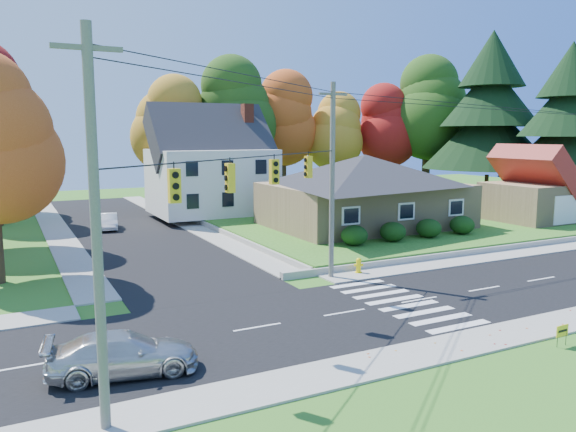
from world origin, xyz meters
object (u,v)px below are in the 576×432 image
object	(u,v)px
ranch_house	(364,189)
fire_hydrant	(359,266)
silver_sedan	(123,354)
white_car	(109,221)

from	to	relation	value
ranch_house	fire_hydrant	size ratio (longest dim) A/B	16.59
silver_sedan	fire_hydrant	bearing A→B (deg)	-52.79
ranch_house	silver_sedan	xyz separation A→B (m)	(-21.45, -18.04, -2.58)
fire_hydrant	white_car	bearing A→B (deg)	114.70
fire_hydrant	ranch_house	bearing A→B (deg)	54.21
ranch_house	silver_sedan	size ratio (longest dim) A/B	3.18
white_car	fire_hydrant	size ratio (longest dim) A/B	4.26
white_car	fire_hydrant	bearing A→B (deg)	-56.85
ranch_house	fire_hydrant	distance (m)	13.54
ranch_house	white_car	bearing A→B (deg)	150.05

